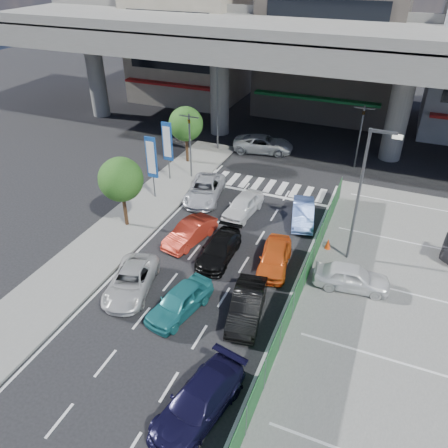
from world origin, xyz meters
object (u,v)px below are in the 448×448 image
at_px(hatch_black_mid_right, 247,305).
at_px(wagon_silver_front_left, 205,190).
at_px(taxi_orange_right, 275,257).
at_px(traffic_cone, 328,244).
at_px(signboard_near, 152,159).
at_px(taxi_orange_left, 190,233).
at_px(street_lamp_left, 219,97).
at_px(minivan_navy_back, 198,402).
at_px(parked_sedan_white, 352,277).
at_px(traffic_light_right, 362,121).
at_px(signboard_far, 167,143).
at_px(street_lamp_right, 363,187).
at_px(crossing_wagon_silver, 263,144).
at_px(sedan_white_mid_left, 131,281).
at_px(sedan_white_front_mid, 243,205).
at_px(kei_truck_front_right, 303,213).
at_px(traffic_light_left, 190,130).
at_px(tree_far, 186,124).
at_px(tree_near, 121,180).
at_px(sedan_black_mid, 219,249).
at_px(taxi_teal_mid, 180,301).

relative_size(hatch_black_mid_right, wagon_silver_front_left, 0.84).
height_order(taxi_orange_right, traffic_cone, taxi_orange_right).
distance_m(signboard_near, taxi_orange_left, 6.77).
height_order(street_lamp_left, traffic_cone, street_lamp_left).
distance_m(minivan_navy_back, parked_sedan_white, 10.82).
xyz_separation_m(traffic_light_right, signboard_far, (-13.10, -8.01, -0.87)).
height_order(street_lamp_right, taxi_orange_right, street_lamp_right).
bearing_deg(crossing_wagon_silver, traffic_cone, -157.88).
xyz_separation_m(sedan_white_mid_left, taxi_orange_right, (6.44, 4.89, 0.06)).
height_order(minivan_navy_back, sedan_white_front_mid, same).
bearing_deg(sedan_white_front_mid, crossing_wagon_silver, 107.28).
bearing_deg(street_lamp_left, parked_sedan_white, -46.54).
relative_size(signboard_near, kei_truck_front_right, 1.19).
height_order(traffic_light_right, taxi_orange_right, traffic_light_right).
xyz_separation_m(sedan_white_mid_left, wagon_silver_front_left, (-0.64, 10.72, 0.06)).
bearing_deg(traffic_light_left, traffic_cone, -25.02).
relative_size(traffic_light_right, wagon_silver_front_left, 1.05).
relative_size(taxi_orange_left, taxi_orange_right, 0.99).
bearing_deg(tree_far, tree_near, -85.64).
distance_m(street_lamp_right, hatch_black_mid_right, 8.89).
bearing_deg(sedan_black_mid, traffic_light_left, 122.78).
distance_m(signboard_near, crossing_wagon_silver, 12.29).
xyz_separation_m(taxi_orange_right, traffic_cone, (2.49, 2.91, -0.29)).
distance_m(taxi_orange_right, parked_sedan_white, 4.32).
xyz_separation_m(minivan_navy_back, traffic_cone, (2.48, 13.02, -0.29)).
xyz_separation_m(crossing_wagon_silver, traffic_cone, (8.33, -12.72, -0.33)).
height_order(sedan_white_mid_left, hatch_black_mid_right, hatch_black_mid_right).
xyz_separation_m(signboard_near, taxi_teal_mid, (7.17, -9.81, -2.37)).
distance_m(taxi_teal_mid, crossing_wagon_silver, 21.11).
relative_size(traffic_light_right, crossing_wagon_silver, 0.99).
bearing_deg(taxi_orange_right, sedan_white_mid_left, -150.76).
bearing_deg(kei_truck_front_right, traffic_light_right, 65.75).
bearing_deg(traffic_cone, traffic_light_right, 91.17).
xyz_separation_m(traffic_light_left, street_lamp_right, (13.37, -6.00, 0.83)).
xyz_separation_m(minivan_navy_back, sedan_white_front_mid, (-3.73, 14.92, 0.00)).
xyz_separation_m(signboard_near, crossing_wagon_silver, (4.62, 11.15, -2.33)).
height_order(street_lamp_right, sedan_white_mid_left, street_lamp_right).
relative_size(wagon_silver_front_left, traffic_cone, 7.24).
xyz_separation_m(street_lamp_left, signboard_near, (-0.87, -10.01, -1.71)).
bearing_deg(kei_truck_front_right, tree_far, 140.61).
height_order(tree_far, taxi_orange_right, tree_far).
height_order(taxi_orange_right, kei_truck_front_right, taxi_orange_right).
relative_size(street_lamp_right, traffic_cone, 11.67).
xyz_separation_m(kei_truck_front_right, traffic_cone, (2.19, -2.53, -0.25)).
bearing_deg(street_lamp_right, sedan_black_mid, -157.85).
relative_size(traffic_light_right, taxi_orange_right, 1.28).
distance_m(signboard_far, tree_far, 3.53).
bearing_deg(signboard_near, traffic_light_right, 40.91).
bearing_deg(street_lamp_left, hatch_black_mid_right, -63.21).
bearing_deg(taxi_orange_left, taxi_orange_right, 7.85).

